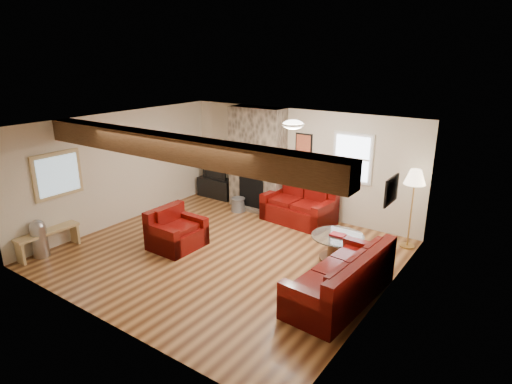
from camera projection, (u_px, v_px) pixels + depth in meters
room at (225, 192)px, 7.93m from camera, size 8.00×8.00×8.00m
oak_beam at (173, 148)px, 6.63m from camera, size 6.00×0.36×0.38m
chimney_breast at (257, 160)px, 10.43m from camera, size 1.40×0.67×2.50m
back_window at (352, 158)px, 9.22m from camera, size 0.90×0.08×1.10m
hatch_window at (58, 175)px, 8.31m from camera, size 0.08×1.00×0.90m
ceiling_dome at (293, 126)px, 7.77m from camera, size 0.40×0.40×0.18m
artwork_back at (304, 145)px, 9.82m from camera, size 0.42×0.06×0.52m
artwork_right at (391, 190)px, 6.40m from camera, size 0.06×0.55×0.42m
sofa_three at (341, 275)px, 6.65m from camera, size 1.04×2.19×0.83m
loveseat at (299, 204)px, 9.74m from camera, size 1.66×1.05×0.84m
armchair_red at (177, 229)px, 8.46m from camera, size 0.86×0.98×0.79m
coffee_table at (337, 247)px, 8.01m from camera, size 0.98×0.98×0.51m
tv_cabinet at (217, 188)px, 11.49m from camera, size 1.03×0.41×0.52m
television at (216, 171)px, 11.35m from camera, size 0.76×0.10×0.44m
floor_lamp at (415, 181)px, 8.17m from camera, size 0.41×0.41×1.60m
pine_bench at (49, 242)px, 8.27m from camera, size 0.28×1.21×0.45m
pedal_bin at (39, 238)px, 8.08m from camera, size 0.33×0.33×0.74m
coal_bucket at (238, 204)px, 10.49m from camera, size 0.36×0.36×0.34m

